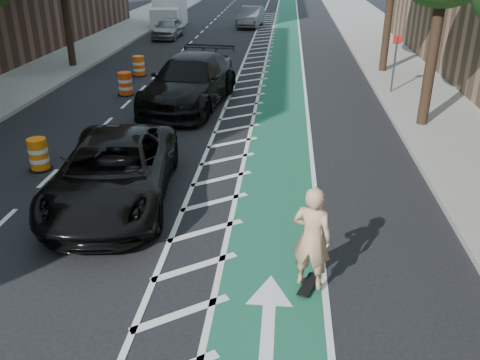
# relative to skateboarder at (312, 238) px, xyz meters

# --- Properties ---
(ground) EXTENTS (120.00, 120.00, 0.00)m
(ground) POSITION_rel_skateboarder_xyz_m (-3.70, 1.88, -1.08)
(ground) COLOR black
(ground) RESTS_ON ground
(bike_lane) EXTENTS (2.00, 90.00, 0.01)m
(bike_lane) POSITION_rel_skateboarder_xyz_m (-0.70, 11.88, -1.08)
(bike_lane) COLOR #195841
(bike_lane) RESTS_ON ground
(buffer_strip) EXTENTS (1.40, 90.00, 0.01)m
(buffer_strip) POSITION_rel_skateboarder_xyz_m (-2.20, 11.88, -1.08)
(buffer_strip) COLOR silver
(buffer_strip) RESTS_ON ground
(sidewalk_right) EXTENTS (5.00, 90.00, 0.15)m
(sidewalk_right) POSITION_rel_skateboarder_xyz_m (5.80, 11.88, -1.01)
(sidewalk_right) COLOR gray
(sidewalk_right) RESTS_ON ground
(curb_right) EXTENTS (0.12, 90.00, 0.16)m
(curb_right) POSITION_rel_skateboarder_xyz_m (3.35, 11.88, -1.00)
(curb_right) COLOR gray
(curb_right) RESTS_ON ground
(curb_left) EXTENTS (0.12, 90.00, 0.16)m
(curb_left) POSITION_rel_skateboarder_xyz_m (-10.75, 11.88, -1.00)
(curb_left) COLOR gray
(curb_left) RESTS_ON ground
(sign_post) EXTENTS (0.35, 0.08, 2.47)m
(sign_post) POSITION_rel_skateboarder_xyz_m (3.90, 13.88, 0.27)
(sign_post) COLOR #4C4C4C
(sign_post) RESTS_ON ground
(skateboard) EXTENTS (0.46, 0.77, 0.10)m
(skateboard) POSITION_rel_skateboarder_xyz_m (0.00, -0.00, -1.00)
(skateboard) COLOR black
(skateboard) RESTS_ON ground
(skateboarder) EXTENTS (0.84, 0.69, 1.97)m
(skateboarder) POSITION_rel_skateboarder_xyz_m (0.00, 0.00, 0.00)
(skateboarder) COLOR tan
(skateboarder) RESTS_ON skateboard
(suv_near) EXTENTS (3.27, 5.99, 1.59)m
(suv_near) POSITION_rel_skateboarder_xyz_m (-4.62, 3.17, -0.29)
(suv_near) COLOR black
(suv_near) RESTS_ON ground
(suv_far) EXTENTS (3.41, 6.79, 1.89)m
(suv_far) POSITION_rel_skateboarder_xyz_m (-4.29, 11.62, -0.14)
(suv_far) COLOR black
(suv_far) RESTS_ON ground
(car_silver) EXTENTS (1.76, 4.05, 1.36)m
(car_silver) POSITION_rel_skateboarder_xyz_m (-8.74, 27.64, -0.40)
(car_silver) COLOR gray
(car_silver) RESTS_ON ground
(car_grey) EXTENTS (2.05, 4.70, 1.50)m
(car_grey) POSITION_rel_skateboarder_xyz_m (-3.50, 33.63, -0.33)
(car_grey) COLOR slate
(car_grey) RESTS_ON ground
(box_truck) EXTENTS (2.41, 5.01, 2.05)m
(box_truck) POSITION_rel_skateboarder_xyz_m (-9.92, 33.37, -0.14)
(box_truck) COLOR white
(box_truck) RESTS_ON ground
(barrel_a) EXTENTS (0.67, 0.67, 0.91)m
(barrel_a) POSITION_rel_skateboarder_xyz_m (-7.38, 4.88, -0.65)
(barrel_a) COLOR orange
(barrel_a) RESTS_ON ground
(barrel_b) EXTENTS (0.71, 0.71, 0.97)m
(barrel_b) POSITION_rel_skateboarder_xyz_m (-7.30, 12.86, -0.63)
(barrel_b) COLOR #FD490D
(barrel_b) RESTS_ON ground
(barrel_c) EXTENTS (0.70, 0.70, 0.96)m
(barrel_c) POSITION_rel_skateboarder_xyz_m (-7.70, 16.38, -0.63)
(barrel_c) COLOR #FF5F0D
(barrel_c) RESTS_ON ground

